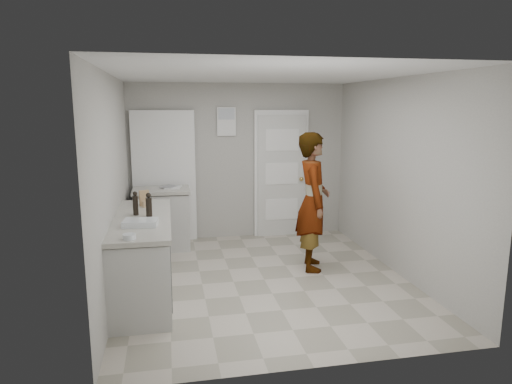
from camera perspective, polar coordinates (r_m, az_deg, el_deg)
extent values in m
plane|color=gray|center=(5.83, 1.04, -10.88)|extent=(4.00, 4.00, 0.00)
plane|color=#A3A09A|center=(7.44, -2.16, 3.81)|extent=(3.50, 0.00, 3.50)
plane|color=#A3A09A|center=(3.60, 7.78, -3.80)|extent=(3.50, 0.00, 3.50)
plane|color=#A3A09A|center=(5.41, -17.37, 0.69)|extent=(0.00, 4.00, 4.00)
plane|color=#A3A09A|center=(6.10, 17.38, 1.79)|extent=(0.00, 4.00, 4.00)
plane|color=silver|center=(5.43, 1.13, 14.46)|extent=(4.00, 4.00, 0.00)
cube|color=silver|center=(7.54, 3.20, 1.98)|extent=(0.80, 0.05, 2.00)
cube|color=white|center=(7.57, 3.15, 2.24)|extent=(0.90, 0.04, 2.10)
sphere|color=#B68E46|center=(7.59, 5.71, 1.61)|extent=(0.07, 0.07, 0.07)
cube|color=white|center=(7.33, -3.72, 8.79)|extent=(0.30, 0.02, 0.45)
cube|color=black|center=(7.35, -11.39, 1.71)|extent=(0.90, 0.05, 2.04)
cube|color=white|center=(7.32, -11.39, 1.75)|extent=(0.98, 0.02, 2.10)
cube|color=beige|center=(5.39, -13.90, -8.18)|extent=(0.60, 1.90, 0.86)
cube|color=black|center=(5.52, -13.72, -12.01)|extent=(0.56, 1.86, 0.08)
cube|color=beige|center=(5.26, -14.13, -3.32)|extent=(0.64, 1.96, 0.05)
cube|color=beige|center=(7.06, -11.63, -3.56)|extent=(0.80, 0.55, 0.86)
cube|color=black|center=(7.16, -11.51, -6.59)|extent=(0.75, 0.54, 0.08)
cube|color=beige|center=(6.96, -11.77, 0.19)|extent=(0.84, 0.61, 0.05)
imported|color=silver|center=(6.03, 7.12, -1.20)|extent=(0.55, 0.73, 1.82)
cube|color=#926B49|center=(5.82, -13.79, -0.74)|extent=(0.13, 0.08, 0.19)
cylinder|color=tan|center=(5.73, -13.81, -1.49)|extent=(0.05, 0.05, 0.08)
cylinder|color=black|center=(5.24, -13.24, -1.85)|extent=(0.07, 0.07, 0.21)
sphere|color=black|center=(5.21, -13.30, -0.39)|extent=(0.06, 0.06, 0.06)
cylinder|color=black|center=(5.34, -14.82, -1.64)|extent=(0.06, 0.06, 0.22)
sphere|color=black|center=(5.31, -14.89, -0.19)|extent=(0.05, 0.05, 0.05)
cube|color=silver|center=(4.88, -14.24, -3.74)|extent=(0.37, 0.28, 0.06)
cube|color=white|center=(4.88, -14.23, -3.82)|extent=(0.33, 0.24, 0.05)
cylinder|color=silver|center=(4.43, -15.56, -5.38)|extent=(0.12, 0.12, 0.05)
sphere|color=white|center=(4.42, -15.83, -5.43)|extent=(0.04, 0.04, 0.04)
sphere|color=white|center=(4.43, -15.29, -5.34)|extent=(0.04, 0.04, 0.04)
cube|color=white|center=(7.01, -10.31, 0.56)|extent=(0.28, 0.33, 0.01)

